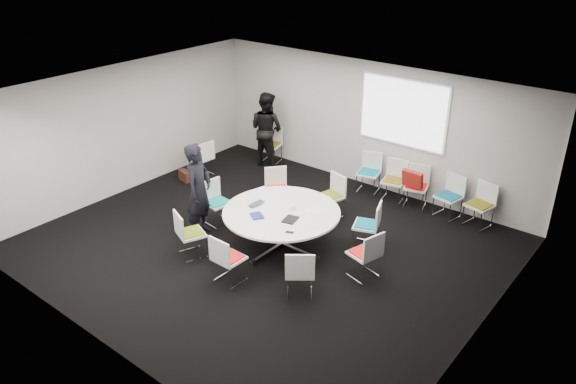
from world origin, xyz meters
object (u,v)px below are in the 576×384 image
Objects in this scene: chair_ring_e at (218,210)px; chair_back_e at (478,213)px; chair_ring_a at (364,262)px; chair_ring_c at (330,204)px; chair_ring_d at (277,197)px; person_main at (199,191)px; conference_table at (281,221)px; person_back at (267,129)px; laptop at (258,205)px; chair_ring_h at (300,281)px; chair_ring_b at (366,233)px; chair_spare_left at (202,165)px; chair_back_c at (415,194)px; chair_back_a at (368,180)px; cup at (294,208)px; chair_person_back at (271,151)px; chair_back_b at (393,188)px; chair_ring_f at (191,242)px; chair_ring_g at (229,267)px; chair_back_d at (448,204)px.

chair_back_e is (4.08, 3.11, 0.00)m from chair_ring_e.
chair_ring_c is (-1.68, 1.43, 0.00)m from chair_ring_a.
person_main is at bearing 24.50° from chair_ring_d.
person_back is at bearing 134.44° from conference_table.
chair_ring_e is 1.18m from laptop.
chair_ring_a is 1.00× the size of chair_ring_h.
chair_ring_b is at bearing 50.85° from chair_ring_h.
chair_spare_left is at bearing 159.29° from conference_table.
chair_ring_c and chair_ring_d have the same top height.
conference_table is at bearing 53.84° from chair_back_c.
chair_ring_d is at bearing 48.98° from chair_back_a.
laptop is (-1.65, 0.90, 0.47)m from chair_ring_h.
chair_ring_h is 1.00× the size of chair_spare_left.
chair_spare_left is at bearing 5.07° from chair_back_c.
chair_ring_c is 9.78× the size of cup.
chair_back_a is 2.86m from person_back.
chair_ring_e is 0.48× the size of person_back.
chair_ring_b is at bearing -90.39° from chair_spare_left.
chair_ring_a is at bearing 132.69° from chair_person_back.
chair_back_b is at bearing -10.81° from chair_back_c.
chair_ring_f is at bearing -165.51° from person_main.
chair_back_d is (1.86, 4.41, 0.00)m from chair_ring_g.
chair_spare_left is 0.48× the size of person_main.
chair_ring_a is 1.00× the size of chair_ring_d.
conference_table is at bearing 72.43° from chair_ring_f.
chair_person_back is (-3.99, 2.02, 0.00)m from chair_ring_b.
conference_table is at bearing 92.81° from chair_ring_g.
chair_ring_a is 3.06m from chair_back_b.
person_main reaches higher than chair_ring_e.
chair_ring_a and chair_ring_h have the same top height.
chair_ring_a is 5.32m from chair_person_back.
chair_back_d is at bearing 58.14° from cup.
cup reaches higher than laptop.
person_back is (-4.66, -0.18, 0.63)m from chair_back_d.
chair_ring_d is 1.32m from chair_ring_e.
laptop is (-0.50, 1.33, 0.47)m from chair_ring_g.
chair_ring_d is 1.00× the size of chair_ring_e.
chair_back_c is at bearing 85.18° from chair_ring_f.
laptop is at bearing 88.24° from chair_ring_c.
chair_back_e is at bearing 167.01° from chair_back_a.
chair_back_d is (2.90, 1.90, 0.00)m from chair_ring_d.
chair_back_d is 2.64× the size of laptop.
chair_ring_a is 2.97m from chair_back_c.
chair_back_e is at bearing 135.10° from chair_ring_e.
chair_ring_g is (1.59, -1.32, 0.00)m from chair_ring_e.
chair_ring_f is 4.46m from person_back.
chair_ring_h is 4.05m from chair_back_d.
chair_ring_e reaches higher than cup.
chair_ring_a is at bearing -171.11° from chair_ring_b.
chair_ring_a is 2.64× the size of laptop.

